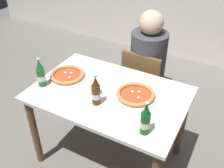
# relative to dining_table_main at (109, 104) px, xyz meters

# --- Properties ---
(ground_plane) EXTENTS (8.00, 8.00, 0.00)m
(ground_plane) POSITION_rel_dining_table_main_xyz_m (0.00, 0.00, -0.64)
(ground_plane) COLOR slate
(dining_table_main) EXTENTS (1.20, 0.80, 0.75)m
(dining_table_main) POSITION_rel_dining_table_main_xyz_m (0.00, 0.00, 0.00)
(dining_table_main) COLOR silver
(dining_table_main) RESTS_ON ground_plane
(chair_behind_table) EXTENTS (0.42, 0.42, 0.85)m
(chair_behind_table) POSITION_rel_dining_table_main_xyz_m (0.06, 0.61, -0.15)
(chair_behind_table) COLOR brown
(chair_behind_table) RESTS_ON ground_plane
(diner_seated) EXTENTS (0.34, 0.34, 1.21)m
(diner_seated) POSITION_rel_dining_table_main_xyz_m (0.06, 0.66, -0.05)
(diner_seated) COLOR #2D3342
(diner_seated) RESTS_ON ground_plane
(pizza_margherita_near) EXTENTS (0.31, 0.31, 0.04)m
(pizza_margherita_near) POSITION_rel_dining_table_main_xyz_m (-0.41, 0.02, 0.14)
(pizza_margherita_near) COLOR white
(pizza_margherita_near) RESTS_ON dining_table_main
(pizza_marinara_far) EXTENTS (0.32, 0.32, 0.04)m
(pizza_marinara_far) POSITION_rel_dining_table_main_xyz_m (0.21, 0.05, 0.13)
(pizza_marinara_far) COLOR white
(pizza_marinara_far) RESTS_ON dining_table_main
(beer_bottle_left) EXTENTS (0.07, 0.07, 0.25)m
(beer_bottle_left) POSITION_rel_dining_table_main_xyz_m (-0.52, -0.17, 0.22)
(beer_bottle_left) COLOR #196B2D
(beer_bottle_left) RESTS_ON dining_table_main
(beer_bottle_center) EXTENTS (0.07, 0.07, 0.25)m
(beer_bottle_center) POSITION_rel_dining_table_main_xyz_m (0.41, -0.26, 0.22)
(beer_bottle_center) COLOR #14591E
(beer_bottle_center) RESTS_ON dining_table_main
(beer_bottle_right) EXTENTS (0.07, 0.07, 0.25)m
(beer_bottle_right) POSITION_rel_dining_table_main_xyz_m (-0.02, -0.16, 0.22)
(beer_bottle_right) COLOR #512D0F
(beer_bottle_right) RESTS_ON dining_table_main
(napkin_with_cutlery) EXTENTS (0.18, 0.19, 0.01)m
(napkin_with_cutlery) POSITION_rel_dining_table_main_xyz_m (-0.12, 0.13, 0.12)
(napkin_with_cutlery) COLOR white
(napkin_with_cutlery) RESTS_ON dining_table_main
(paper_cup) EXTENTS (0.07, 0.07, 0.09)m
(paper_cup) POSITION_rel_dining_table_main_xyz_m (-0.09, -0.07, 0.16)
(paper_cup) COLOR white
(paper_cup) RESTS_ON dining_table_main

